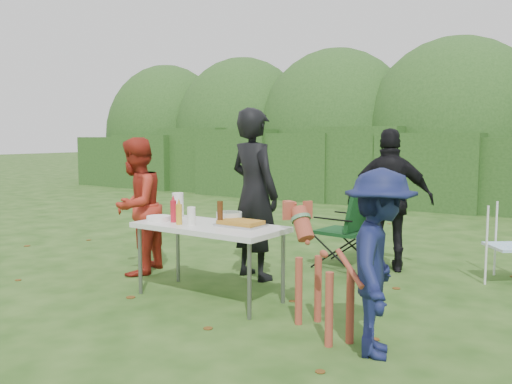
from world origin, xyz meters
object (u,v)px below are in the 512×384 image
Objects in this scene: folding_table at (209,230)px; paper_towel_roll at (178,205)px; camping_chair at (343,227)px; beer_bottle at (220,213)px; dog at (324,273)px; mustard_bottle at (179,214)px; person_black_puffy at (390,200)px; ketchup_bottle at (173,211)px; child at (379,263)px; person_cook at (254,194)px; person_red_jacket at (136,206)px.

paper_towel_roll is at bearing 161.98° from folding_table.
beer_bottle is (-0.41, -1.89, 0.36)m from camping_chair.
dog is 1.65m from mustard_bottle.
person_black_puffy is at bearing 48.97° from paper_towel_roll.
ketchup_bottle is at bearing -166.61° from folding_table.
camping_chair is (-0.84, 2.13, 0.00)m from dog.
paper_towel_roll is (-2.49, 0.56, 0.18)m from child.
folding_table is 5.77× the size of paper_towel_roll.
person_cook reaches higher than ketchup_bottle.
beer_bottle is (0.12, 0.02, 0.17)m from folding_table.
child is 6.26× the size of ketchup_bottle.
person_black_puffy is at bearing 59.92° from mustard_bottle.
dog is 4.06× the size of paper_towel_roll.
person_red_jacket is at bearing 23.52° from dog.
ketchup_bottle is at bearing 153.04° from mustard_bottle.
mustard_bottle is at bearing -146.05° from folding_table.
ketchup_bottle is (0.94, -0.37, 0.06)m from person_red_jacket.
person_red_jacket reaches higher than camping_chair.
person_cook reaches higher than paper_towel_roll.
paper_towel_roll is at bearing 58.61° from child.
child reaches higher than dog.
mustard_bottle is (-1.61, 0.05, 0.34)m from dog.
person_cook reaches higher than camping_chair.
camping_chair reaches higher than ketchup_bottle.
dog is (1.46, -1.12, -0.45)m from person_cook.
person_black_puffy reaches higher than folding_table.
paper_towel_roll is at bearing 166.42° from beer_bottle.
child is at bearing 162.91° from person_cook.
person_black_puffy reaches higher than paper_towel_roll.
person_cook is at bearing -3.46° from dog.
person_cook reaches higher than folding_table.
beer_bottle is at bearing 59.39° from person_red_jacket.
ketchup_bottle is (-1.76, 0.12, 0.35)m from dog.
camping_chair reaches higher than folding_table.
person_cook reaches higher than beer_bottle.
folding_table is 0.89× the size of person_black_puffy.
dog is 5.28× the size of mustard_bottle.
person_cook is 8.69× the size of ketchup_bottle.
mustard_bottle is at bearing -153.22° from beer_bottle.
camping_chair is 3.87× the size of paper_towel_roll.
camping_chair is at bearing -105.90° from person_cook.
camping_chair is at bearing 77.88° from beer_bottle.
person_red_jacket is 1.50× the size of dog.
person_red_jacket reaches higher than mustard_bottle.
ketchup_bottle reaches higher than mustard_bottle.
person_cook is 2.37m from child.
dog reaches higher than folding_table.
person_red_jacket reaches higher than dog.
folding_table is at bearing -170.68° from beer_bottle.
person_red_jacket is 1.58× the size of camping_chair.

